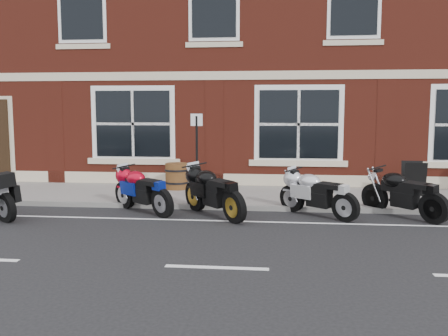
% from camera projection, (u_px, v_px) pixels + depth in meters
% --- Properties ---
extents(ground, '(80.00, 80.00, 0.00)m').
position_uv_depth(ground, '(234.00, 223.00, 10.59)').
color(ground, black).
rests_on(ground, ground).
extents(sidewalk, '(30.00, 3.00, 0.12)m').
position_uv_depth(sidewalk, '(244.00, 196.00, 13.55)').
color(sidewalk, slate).
rests_on(sidewalk, ground).
extents(kerb, '(30.00, 0.16, 0.12)m').
position_uv_depth(kerb, '(239.00, 208.00, 11.99)').
color(kerb, slate).
rests_on(kerb, ground).
extents(pub_building, '(24.00, 12.00, 12.00)m').
position_uv_depth(pub_building, '(257.00, 20.00, 20.25)').
color(pub_building, maroon).
rests_on(pub_building, ground).
extents(moto_sport_red, '(1.76, 1.49, 0.98)m').
position_uv_depth(moto_sport_red, '(143.00, 189.00, 11.68)').
color(moto_sport_red, black).
rests_on(moto_sport_red, ground).
extents(moto_sport_black, '(1.61, 1.86, 1.04)m').
position_uv_depth(moto_sport_black, '(214.00, 190.00, 11.25)').
color(moto_sport_black, black).
rests_on(moto_sport_black, ground).
extents(moto_sport_silver, '(1.69, 1.50, 0.96)m').
position_uv_depth(moto_sport_silver, '(317.00, 192.00, 11.25)').
color(moto_sport_silver, black).
rests_on(moto_sport_silver, ground).
extents(moto_naked_black, '(1.56, 1.77, 1.00)m').
position_uv_depth(moto_naked_black, '(402.00, 192.00, 11.15)').
color(moto_naked_black, black).
rests_on(moto_naked_black, ground).
extents(a_board_sign, '(0.58, 0.41, 0.92)m').
position_uv_depth(a_board_sign, '(414.00, 178.00, 13.26)').
color(a_board_sign, black).
rests_on(a_board_sign, sidewalk).
extents(barrel_planter, '(0.67, 0.67, 0.75)m').
position_uv_depth(barrel_planter, '(177.00, 176.00, 14.37)').
color(barrel_planter, '#513215').
rests_on(barrel_planter, sidewalk).
extents(parking_sign, '(0.31, 0.06, 2.18)m').
position_uv_depth(parking_sign, '(197.00, 150.00, 12.73)').
color(parking_sign, black).
rests_on(parking_sign, sidewalk).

